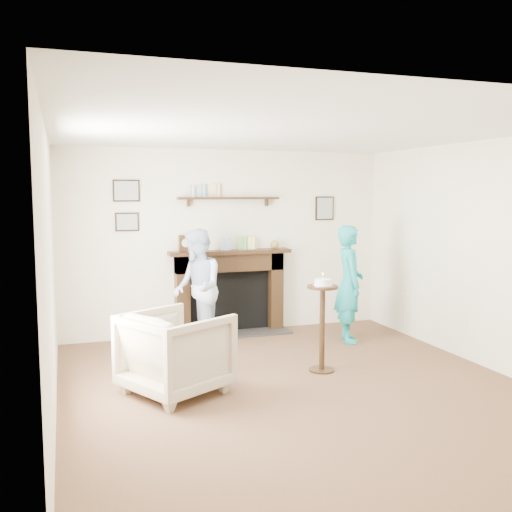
% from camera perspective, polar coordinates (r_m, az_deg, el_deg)
% --- Properties ---
extents(ground, '(5.00, 5.00, 0.00)m').
position_cam_1_polar(ground, '(5.77, 4.25, -13.18)').
color(ground, brown).
rests_on(ground, ground).
extents(room_shell, '(4.54, 5.02, 2.52)m').
position_cam_1_polar(room_shell, '(6.08, 1.81, 3.50)').
color(room_shell, '#EBE3C8').
rests_on(room_shell, ground).
extents(armchair, '(1.18, 1.17, 0.80)m').
position_cam_1_polar(armchair, '(5.72, -7.96, -13.39)').
color(armchair, tan).
rests_on(armchair, ground).
extents(man, '(0.57, 0.72, 1.48)m').
position_cam_1_polar(man, '(7.31, -5.82, -8.95)').
color(man, '#CBD7FE').
rests_on(man, ground).
extents(woman, '(0.50, 0.63, 1.51)m').
position_cam_1_polar(woman, '(7.61, 9.19, -8.38)').
color(woman, teal).
rests_on(woman, ground).
extents(pedestal_table, '(0.34, 0.34, 1.08)m').
position_cam_1_polar(pedestal_table, '(6.19, 6.66, -5.48)').
color(pedestal_table, black).
rests_on(pedestal_table, ground).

